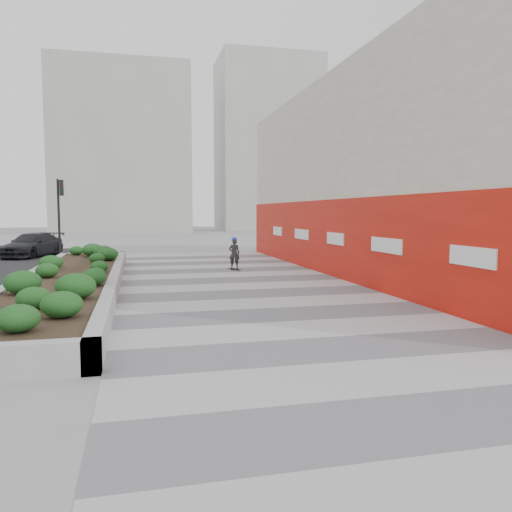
# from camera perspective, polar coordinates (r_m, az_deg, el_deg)

# --- Properties ---
(ground) EXTENTS (160.00, 160.00, 0.00)m
(ground) POSITION_cam_1_polar(r_m,az_deg,el_deg) (10.66, 5.76, -8.57)
(ground) COLOR gray
(ground) RESTS_ON ground
(walkway) EXTENTS (8.00, 36.00, 0.01)m
(walkway) POSITION_cam_1_polar(r_m,az_deg,el_deg) (13.46, 1.54, -5.67)
(walkway) COLOR #A8A8AD
(walkway) RESTS_ON ground
(building) EXTENTS (6.04, 24.08, 8.00)m
(building) POSITION_cam_1_polar(r_m,az_deg,el_deg) (21.50, 15.71, 8.76)
(building) COLOR #BEB6A2
(building) RESTS_ON ground
(planter) EXTENTS (3.00, 18.00, 0.90)m
(planter) POSITION_cam_1_polar(r_m,az_deg,el_deg) (17.03, -20.36, -2.32)
(planter) COLOR #9E9EA0
(planter) RESTS_ON ground
(traffic_signal_near) EXTENTS (0.33, 0.28, 4.20)m
(traffic_signal_near) POSITION_cam_1_polar(r_m,az_deg,el_deg) (27.54, -21.49, 5.20)
(traffic_signal_near) COLOR black
(traffic_signal_near) RESTS_ON ground
(distant_bldg_north_l) EXTENTS (16.00, 12.00, 20.00)m
(distant_bldg_north_l) POSITION_cam_1_polar(r_m,az_deg,el_deg) (65.23, -15.06, 11.44)
(distant_bldg_north_l) COLOR #ADAAA3
(distant_bldg_north_l) RESTS_ON ground
(distant_bldg_north_r) EXTENTS (14.00, 10.00, 24.00)m
(distant_bldg_north_r) POSITION_cam_1_polar(r_m,az_deg,el_deg) (72.79, 1.35, 12.50)
(distant_bldg_north_r) COLOR #ADAAA3
(distant_bldg_north_r) RESTS_ON ground
(manhole_cover) EXTENTS (0.44, 0.44, 0.01)m
(manhole_cover) POSITION_cam_1_polar(r_m,az_deg,el_deg) (13.60, 3.58, -5.58)
(manhole_cover) COLOR #595654
(manhole_cover) RESTS_ON ground
(skateboarder) EXTENTS (0.53, 0.74, 1.44)m
(skateboarder) POSITION_cam_1_polar(r_m,az_deg,el_deg) (21.56, -2.50, 0.30)
(skateboarder) COLOR beige
(skateboarder) RESTS_ON ground
(car_dark) EXTENTS (3.30, 4.96, 1.34)m
(car_dark) POSITION_cam_1_polar(r_m,az_deg,el_deg) (30.81, -24.23, 1.16)
(car_dark) COLOR black
(car_dark) RESTS_ON ground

